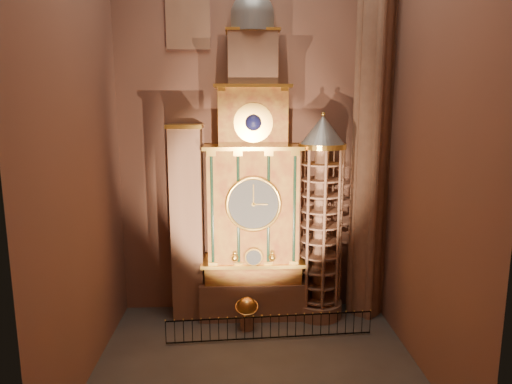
{
  "coord_description": "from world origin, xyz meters",
  "views": [
    {
      "loc": [
        -0.76,
        -18.11,
        11.06
      ],
      "look_at": [
        0.09,
        3.0,
        7.1
      ],
      "focal_mm": 32.0,
      "sensor_mm": 36.0,
      "label": 1
    }
  ],
  "objects_px": {
    "iron_railing": "(270,327)",
    "stair_turret": "(320,220)",
    "portrait_tower": "(187,222)",
    "celestial_globe": "(247,310)",
    "astronomical_clock": "(253,193)"
  },
  "relations": [
    {
      "from": "astronomical_clock",
      "to": "stair_turret",
      "type": "bearing_deg",
      "value": -4.3
    },
    {
      "from": "celestial_globe",
      "to": "iron_railing",
      "type": "height_order",
      "value": "celestial_globe"
    },
    {
      "from": "astronomical_clock",
      "to": "stair_turret",
      "type": "distance_m",
      "value": 3.78
    },
    {
      "from": "astronomical_clock",
      "to": "portrait_tower",
      "type": "bearing_deg",
      "value": 179.71
    },
    {
      "from": "astronomical_clock",
      "to": "portrait_tower",
      "type": "relative_size",
      "value": 1.64
    },
    {
      "from": "stair_turret",
      "to": "portrait_tower",
      "type": "bearing_deg",
      "value": 177.67
    },
    {
      "from": "astronomical_clock",
      "to": "celestial_globe",
      "type": "distance_m",
      "value": 5.93
    },
    {
      "from": "stair_turret",
      "to": "astronomical_clock",
      "type": "bearing_deg",
      "value": 175.7
    },
    {
      "from": "portrait_tower",
      "to": "celestial_globe",
      "type": "relative_size",
      "value": 6.01
    },
    {
      "from": "iron_railing",
      "to": "astronomical_clock",
      "type": "bearing_deg",
      "value": 104.87
    },
    {
      "from": "iron_railing",
      "to": "stair_turret",
      "type": "bearing_deg",
      "value": 42.8
    },
    {
      "from": "portrait_tower",
      "to": "stair_turret",
      "type": "height_order",
      "value": "stair_turret"
    },
    {
      "from": "celestial_globe",
      "to": "iron_railing",
      "type": "distance_m",
      "value": 1.61
    },
    {
      "from": "stair_turret",
      "to": "iron_railing",
      "type": "distance_m",
      "value": 5.96
    },
    {
      "from": "astronomical_clock",
      "to": "portrait_tower",
      "type": "xyz_separation_m",
      "value": [
        -3.4,
        0.02,
        -1.53
      ]
    }
  ]
}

